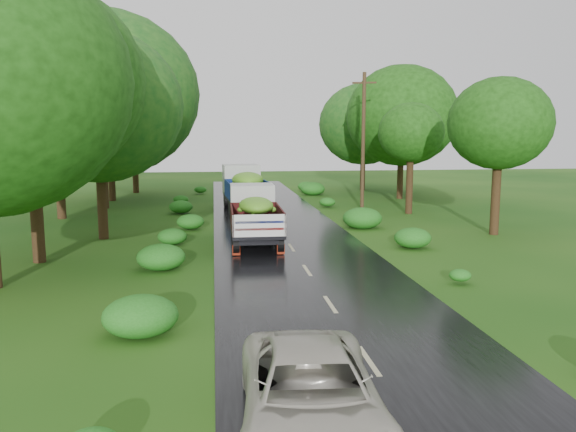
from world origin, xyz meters
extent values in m
plane|color=#11400D|center=(0.00, 0.00, 0.00)|extent=(120.00, 120.00, 0.00)
cube|color=black|center=(0.00, 5.00, 0.01)|extent=(6.50, 80.00, 0.02)
cube|color=#BFB78C|center=(0.00, 0.00, 0.02)|extent=(0.12, 1.60, 0.00)
cube|color=#BFB78C|center=(0.00, 4.00, 0.02)|extent=(0.12, 1.60, 0.00)
cube|color=#BFB78C|center=(0.00, 8.00, 0.02)|extent=(0.12, 1.60, 0.00)
cube|color=#BFB78C|center=(0.00, 12.00, 0.02)|extent=(0.12, 1.60, 0.00)
cube|color=#BFB78C|center=(0.00, 16.00, 0.02)|extent=(0.12, 1.60, 0.00)
cube|color=#BFB78C|center=(0.00, 20.00, 0.02)|extent=(0.12, 1.60, 0.00)
cube|color=#BFB78C|center=(0.00, 24.00, 0.02)|extent=(0.12, 1.60, 0.00)
cube|color=#BFB78C|center=(0.00, 28.00, 0.02)|extent=(0.12, 1.60, 0.00)
cube|color=#BFB78C|center=(0.00, 32.00, 0.02)|extent=(0.12, 1.60, 0.00)
cube|color=#BFB78C|center=(0.00, 36.00, 0.02)|extent=(0.12, 1.60, 0.00)
cube|color=#BFB78C|center=(0.00, 40.00, 0.02)|extent=(0.12, 1.60, 0.00)
cube|color=black|center=(-1.47, 13.03, 0.59)|extent=(1.63, 5.13, 0.25)
cylinder|color=black|center=(-2.32, 14.90, 0.45)|extent=(0.27, 0.91, 0.91)
cylinder|color=black|center=(-0.56, 14.88, 0.45)|extent=(0.27, 0.91, 0.91)
cylinder|color=black|center=(-2.36, 11.88, 0.45)|extent=(0.27, 0.91, 0.91)
cylinder|color=black|center=(-0.60, 11.86, 0.45)|extent=(0.27, 0.91, 0.91)
cylinder|color=black|center=(-2.37, 10.95, 0.45)|extent=(0.27, 0.91, 0.91)
cylinder|color=black|center=(-0.61, 10.93, 0.45)|extent=(0.27, 0.91, 0.91)
cube|color=maroon|center=(-2.38, 10.64, 0.25)|extent=(0.31, 0.04, 0.41)
cube|color=maroon|center=(-0.62, 10.62, 0.25)|extent=(0.31, 0.04, 0.41)
cube|color=silver|center=(-1.44, 15.07, 1.58)|extent=(2.03, 1.75, 1.72)
cube|color=black|center=(-1.48, 12.08, 0.79)|extent=(2.14, 3.93, 0.15)
cube|color=#470C14|center=(-2.49, 12.09, 1.29)|extent=(0.12, 3.90, 0.86)
cube|color=#470C14|center=(-0.47, 12.06, 1.29)|extent=(0.12, 3.90, 0.86)
cube|color=#470C14|center=(-1.45, 13.99, 1.29)|extent=(2.09, 0.10, 0.86)
cube|color=silver|center=(-1.50, 10.16, 1.29)|extent=(2.09, 0.10, 0.86)
ellipsoid|color=#54911A|center=(-1.48, 12.08, 1.84)|extent=(1.79, 3.30, 0.91)
cube|color=black|center=(-1.29, 23.14, 0.67)|extent=(2.16, 5.94, 0.29)
cylinder|color=black|center=(-2.43, 25.20, 0.52)|extent=(0.36, 1.05, 1.04)
cylinder|color=black|center=(-0.43, 25.33, 0.52)|extent=(0.36, 1.05, 1.04)
cylinder|color=black|center=(-2.21, 21.76, 0.52)|extent=(0.36, 1.05, 1.04)
cylinder|color=black|center=(-0.21, 21.89, 0.52)|extent=(0.36, 1.05, 1.04)
cylinder|color=black|center=(-2.14, 20.70, 0.52)|extent=(0.36, 1.05, 1.04)
cylinder|color=black|center=(-0.14, 20.83, 0.52)|extent=(0.36, 1.05, 1.04)
cube|color=maroon|center=(-2.12, 20.35, 0.29)|extent=(0.35, 0.06, 0.47)
cube|color=maroon|center=(-0.11, 20.48, 0.29)|extent=(0.35, 0.06, 0.47)
cube|color=silver|center=(-1.44, 25.47, 1.80)|extent=(2.41, 2.11, 1.97)
cube|color=black|center=(-1.22, 22.06, 0.90)|extent=(2.67, 4.60, 0.17)
cube|color=navy|center=(-2.37, 21.98, 1.48)|extent=(0.37, 4.45, 0.98)
cube|color=navy|center=(-0.08, 22.13, 1.48)|extent=(0.37, 4.45, 0.98)
cube|color=navy|center=(-1.36, 24.24, 1.48)|extent=(2.38, 0.24, 0.98)
cube|color=silver|center=(-1.08, 19.88, 1.48)|extent=(2.38, 0.24, 0.98)
ellipsoid|color=#54911A|center=(-1.22, 22.06, 2.09)|extent=(2.24, 3.86, 1.04)
imported|color=beige|center=(-1.73, -2.74, 0.69)|extent=(2.52, 4.94, 1.34)
cylinder|color=#382616|center=(6.11, 23.43, 4.26)|extent=(0.29, 0.29, 8.52)
cube|color=#382616|center=(6.11, 23.43, 7.88)|extent=(1.46, 0.54, 0.11)
cylinder|color=black|center=(-9.77, 10.66, 3.79)|extent=(0.46, 0.46, 7.58)
ellipsoid|color=#153E0B|center=(-9.77, 10.66, 6.67)|extent=(4.09, 4.09, 3.68)
cylinder|color=black|center=(-8.27, 15.21, 3.40)|extent=(0.44, 0.44, 6.81)
ellipsoid|color=#153E0B|center=(-8.27, 15.21, 5.99)|extent=(3.89, 3.89, 3.50)
cylinder|color=black|center=(-11.79, 21.85, 4.40)|extent=(0.49, 0.49, 8.80)
ellipsoid|color=#153E0B|center=(-11.79, 21.85, 7.75)|extent=(4.15, 4.15, 3.73)
cylinder|color=black|center=(-10.17, 26.08, 3.49)|extent=(0.45, 0.45, 6.98)
ellipsoid|color=#153E0B|center=(-10.17, 26.08, 6.14)|extent=(3.16, 3.16, 2.84)
cylinder|color=black|center=(-10.45, 30.29, 4.27)|extent=(0.49, 0.49, 8.54)
ellipsoid|color=#153E0B|center=(-10.45, 30.29, 7.52)|extent=(5.05, 5.05, 4.55)
cylinder|color=black|center=(-9.50, 35.61, 4.22)|extent=(0.48, 0.48, 8.44)
ellipsoid|color=#153E0B|center=(-9.50, 35.61, 7.43)|extent=(4.27, 4.27, 3.84)
cylinder|color=black|center=(10.05, 13.90, 2.99)|extent=(0.42, 0.42, 5.98)
ellipsoid|color=#124915|center=(10.05, 13.90, 5.26)|extent=(3.10, 3.10, 2.79)
cylinder|color=black|center=(8.41, 21.21, 2.76)|extent=(0.41, 0.41, 5.52)
ellipsoid|color=#124915|center=(8.41, 21.21, 4.85)|extent=(2.79, 2.79, 2.51)
cylinder|color=black|center=(10.42, 28.81, 3.44)|extent=(0.45, 0.45, 6.88)
ellipsoid|color=#124915|center=(10.42, 28.81, 6.06)|extent=(4.03, 4.03, 3.62)
cylinder|color=black|center=(9.37, 35.47, 3.15)|extent=(0.43, 0.43, 6.30)
ellipsoid|color=#124915|center=(9.37, 35.47, 5.54)|extent=(3.89, 3.89, 3.50)
camera|label=1|loc=(-3.19, -11.02, 4.82)|focal=35.00mm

